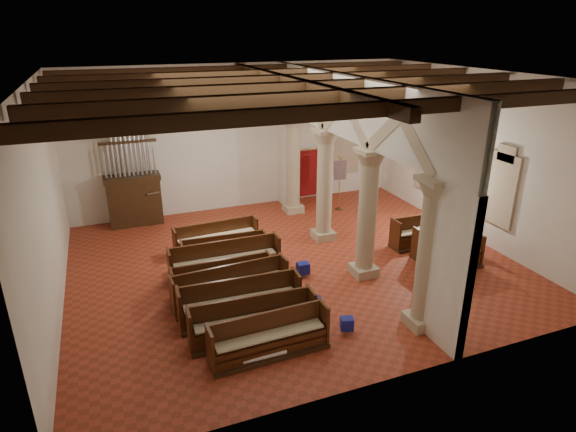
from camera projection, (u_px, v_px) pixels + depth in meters
The scene contains 31 objects.
floor at pixel (293, 263), 15.95m from camera, with size 14.00×14.00×0.00m, color #9A3521.
ceiling at pixel (294, 76), 13.75m from camera, with size 14.00×14.00×0.00m, color #332011.
wall_back at pixel (240, 138), 20.05m from camera, with size 14.00×0.02×6.00m, color beige.
wall_front at pixel (405, 258), 9.65m from camera, with size 14.00×0.02×6.00m, color beige.
wall_left at pixel (44, 205), 12.48m from camera, with size 0.02×12.00×6.00m, color beige.
wall_right at pixel (475, 156), 17.21m from camera, with size 0.02×12.00×6.00m, color beige.
ceiling_beams at pixel (294, 83), 13.81m from camera, with size 13.80×11.80×0.30m, color #372311, non-canonical shape.
arcade at pixel (346, 154), 15.25m from camera, with size 0.90×11.90×6.00m.
window_right_a at pixel (502, 190), 16.20m from camera, with size 0.03×1.00×2.20m, color #316F55.
window_right_b at pixel (429, 161), 19.67m from camera, with size 0.03×1.00×2.20m, color #316F55.
window_back at pixel (346, 147), 22.01m from camera, with size 1.00×0.03×2.20m, color #316F55.
pipe_organ at pixel (133, 191), 18.69m from camera, with size 2.10×0.85×4.40m.
lectern at pixel (153, 210), 19.05m from camera, with size 0.63×0.66×1.36m.
dossal_curtain at pixel (316, 172), 21.83m from camera, with size 1.80×0.07×2.17m.
processional_banner at pixel (339, 192), 20.40m from camera, with size 0.53×0.67×2.33m.
hymnal_box_a at pixel (347, 323), 12.27m from camera, with size 0.33×0.26×0.33m, color navy.
hymnal_box_b at pixel (315, 303), 13.14m from camera, with size 0.35×0.28×0.35m, color navy.
hymnal_box_c at pixel (303, 268), 15.03m from camera, with size 0.36×0.30×0.36m, color navy.
tube_heater_a at pixel (265, 357), 11.19m from camera, with size 0.11×0.11×1.07m, color white.
tube_heater_b at pixel (259, 348), 11.51m from camera, with size 0.11×0.11×1.11m, color white.
nave_pew_0 at pixel (269, 342), 11.40m from camera, with size 2.92×0.80×1.07m.
nave_pew_1 at pixel (253, 325), 12.02m from camera, with size 3.22×0.87×1.09m.
nave_pew_2 at pixel (240, 306), 12.81m from camera, with size 3.28×0.90×1.14m.
nave_pew_3 at pixel (231, 291), 13.62m from camera, with size 3.37×0.92×1.08m.
nave_pew_4 at pixel (223, 283), 14.10m from camera, with size 2.97×0.68×1.00m.
nave_pew_5 at pixel (226, 265), 15.05m from camera, with size 3.48×0.80×1.13m.
nave_pew_6 at pixel (225, 255), 15.83m from camera, with size 2.83×0.77×0.97m.
nave_pew_7 at pixel (217, 241), 16.86m from camera, with size 2.99×0.83×0.99m.
aisle_pew_0 at pixel (451, 259), 15.46m from camera, with size 2.14×0.73×1.07m.
aisle_pew_1 at pixel (442, 246), 16.34m from camera, with size 2.09×0.82×1.14m.
aisle_pew_2 at pixel (416, 236), 17.08m from camera, with size 1.83×0.74×1.11m.
Camera 1 is at (-5.34, -13.22, 7.32)m, focal length 30.00 mm.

